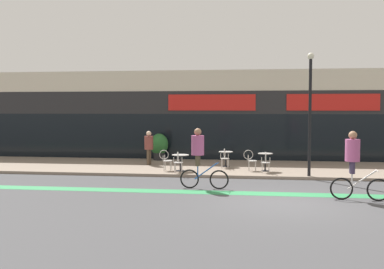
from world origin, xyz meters
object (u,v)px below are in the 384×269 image
(cafe_chair_0_near, at_px, (178,161))
(cyclist_1, at_px, (199,153))
(cafe_chair_2_side, at_px, (251,159))
(bistro_table_2, at_px, (265,159))
(pedestrian_near_end, at_px, (149,145))
(cafe_chair_1_near, at_px, (225,157))
(planter_pot, at_px, (159,146))
(bistro_table_1, at_px, (226,156))
(cyclist_0, at_px, (354,160))
(cafe_chair_0_side, at_px, (166,159))
(bistro_table_0, at_px, (180,159))
(lamp_post, at_px, (310,105))
(cafe_chair_2_near, at_px, (266,161))

(cafe_chair_0_near, height_order, cyclist_1, cyclist_1)
(cafe_chair_2_side, xyz_separation_m, cyclist_1, (-1.76, -3.90, 0.60))
(bistro_table_2, xyz_separation_m, cyclist_1, (-2.39, -3.91, 0.58))
(pedestrian_near_end, bearing_deg, cafe_chair_1_near, 0.36)
(bistro_table_2, relative_size, cafe_chair_0_near, 0.86)
(cafe_chair_0_near, distance_m, planter_pot, 4.93)
(cafe_chair_0_near, distance_m, pedestrian_near_end, 3.20)
(bistro_table_1, relative_size, bistro_table_2, 0.91)
(planter_pot, bearing_deg, cyclist_1, -68.07)
(pedestrian_near_end, bearing_deg, cyclist_0, -27.08)
(bistro_table_2, height_order, cafe_chair_2_side, cafe_chair_2_side)
(cafe_chair_0_side, bearing_deg, bistro_table_0, 0.69)
(cafe_chair_0_side, bearing_deg, bistro_table_1, 36.04)
(pedestrian_near_end, bearing_deg, planter_pot, 101.00)
(cafe_chair_0_near, xyz_separation_m, cyclist_1, (1.22, -2.81, 0.60))
(planter_pot, bearing_deg, pedestrian_near_end, -92.12)
(cafe_chair_0_side, bearing_deg, bistro_table_2, 7.09)
(bistro_table_0, height_order, pedestrian_near_end, pedestrian_near_end)
(cafe_chair_0_side, distance_m, cyclist_0, 8.30)
(cafe_chair_0_side, relative_size, lamp_post, 0.19)
(cafe_chair_2_near, height_order, pedestrian_near_end, pedestrian_near_end)
(cyclist_0, xyz_separation_m, cyclist_1, (-4.91, 1.35, 0.01))
(cyclist_0, bearing_deg, bistro_table_1, 128.02)
(cafe_chair_0_side, distance_m, cafe_chair_2_near, 4.24)
(bistro_table_2, xyz_separation_m, pedestrian_near_end, (-5.44, 1.48, 0.42))
(bistro_table_0, xyz_separation_m, cafe_chair_2_side, (2.98, 0.46, 0.01))
(cafe_chair_1_near, distance_m, cafe_chair_2_near, 2.18)
(bistro_table_1, relative_size, lamp_post, 0.14)
(bistro_table_1, bearing_deg, cyclist_1, -96.81)
(cafe_chair_0_near, xyz_separation_m, cafe_chair_0_side, (-0.63, 0.63, 0.00))
(cafe_chair_1_near, bearing_deg, cafe_chair_0_near, 137.50)
(bistro_table_2, relative_size, cafe_chair_1_near, 0.86)
(planter_pot, bearing_deg, lamp_post, -33.72)
(bistro_table_2, relative_size, cafe_chair_2_side, 0.86)
(bistro_table_1, distance_m, bistro_table_2, 2.18)
(bistro_table_1, bearing_deg, cyclist_0, -56.67)
(cyclist_1, bearing_deg, cyclist_0, -13.16)
(bistro_table_1, bearing_deg, cafe_chair_1_near, -90.47)
(planter_pot, bearing_deg, cafe_chair_0_side, -74.03)
(bistro_table_1, xyz_separation_m, cafe_chair_0_side, (-2.46, -1.74, 0.02))
(bistro_table_1, xyz_separation_m, cyclist_0, (4.29, -6.53, 0.61))
(cafe_chair_0_near, height_order, lamp_post, lamp_post)
(cafe_chair_2_near, relative_size, cyclist_1, 0.43)
(cafe_chair_0_near, xyz_separation_m, cyclist_0, (6.13, -4.16, 0.59))
(planter_pot, height_order, cyclist_0, cyclist_0)
(bistro_table_1, distance_m, cyclist_0, 7.84)
(cafe_chair_0_near, bearing_deg, bistro_table_2, -76.20)
(bistro_table_2, bearing_deg, pedestrian_near_end, 164.79)
(bistro_table_1, relative_size, cafe_chair_1_near, 0.78)
(cafe_chair_1_near, relative_size, cafe_chair_2_side, 1.00)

